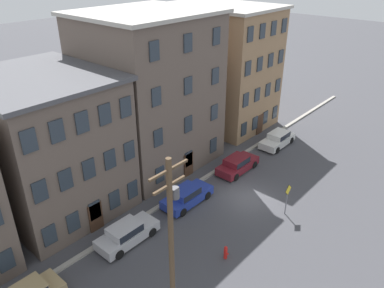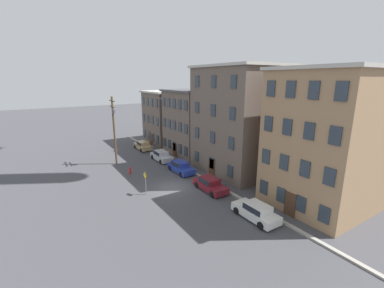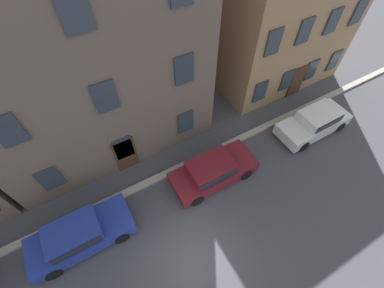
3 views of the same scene
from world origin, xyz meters
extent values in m
plane|color=#424247|center=(0.00, 0.00, 0.00)|extent=(200.00, 200.00, 0.00)
cube|color=#9E998E|center=(0.00, 4.50, 0.08)|extent=(56.00, 0.36, 0.16)
cube|color=#2D3842|center=(-16.58, 5.94, 1.58)|extent=(0.90, 0.10, 1.40)
cube|color=#66564C|center=(-10.35, 11.11, 5.00)|extent=(8.59, 10.22, 10.01)
cube|color=#4C4C51|center=(-10.35, 11.11, 10.16)|extent=(9.09, 10.72, 0.30)
cube|color=#2D3842|center=(-13.78, 5.94, 1.67)|extent=(0.90, 0.10, 1.40)
cube|color=#2D3842|center=(-13.78, 5.94, 5.00)|extent=(0.90, 0.10, 1.40)
cube|color=#2D3842|center=(-13.78, 5.94, 8.34)|extent=(0.90, 0.10, 1.40)
cube|color=#2D3842|center=(-12.06, 5.94, 1.67)|extent=(0.90, 0.10, 1.40)
cube|color=#2D3842|center=(-12.06, 5.94, 5.00)|extent=(0.90, 0.10, 1.40)
cube|color=#2D3842|center=(-12.06, 5.94, 8.34)|extent=(0.90, 0.10, 1.40)
cube|color=#2D3842|center=(-10.35, 5.94, 1.67)|extent=(0.90, 0.10, 1.40)
cube|color=#2D3842|center=(-10.35, 5.94, 5.00)|extent=(0.90, 0.10, 1.40)
cube|color=#2D3842|center=(-10.35, 5.94, 8.34)|extent=(0.90, 0.10, 1.40)
cube|color=#2D3842|center=(-8.63, 5.94, 1.67)|extent=(0.90, 0.10, 1.40)
cube|color=#2D3842|center=(-8.63, 5.94, 5.00)|extent=(0.90, 0.10, 1.40)
cube|color=#2D3842|center=(-8.63, 5.94, 8.34)|extent=(0.90, 0.10, 1.40)
cube|color=#2D3842|center=(-6.91, 5.94, 1.67)|extent=(0.90, 0.10, 1.40)
cube|color=#2D3842|center=(-6.91, 5.94, 5.00)|extent=(0.90, 0.10, 1.40)
cube|color=#2D3842|center=(-6.91, 5.94, 8.34)|extent=(0.90, 0.10, 1.40)
cube|color=#472D1E|center=(-10.35, 5.94, 1.10)|extent=(1.10, 0.10, 2.20)
cube|color=#66564C|center=(-0.56, 10.56, 6.64)|extent=(10.42, 9.11, 13.29)
cube|color=#B7B2A8|center=(-0.56, 10.56, 13.44)|extent=(10.92, 9.61, 0.30)
cube|color=#2D3842|center=(-4.04, 5.94, 1.66)|extent=(0.90, 0.10, 1.40)
cube|color=#2D3842|center=(-4.04, 5.94, 4.98)|extent=(0.90, 0.10, 1.40)
cube|color=#2D3842|center=(-4.04, 5.94, 8.30)|extent=(0.90, 0.10, 1.40)
cube|color=#2D3842|center=(-4.04, 5.94, 11.63)|extent=(0.90, 0.10, 1.40)
cube|color=#2D3842|center=(-0.56, 5.94, 1.66)|extent=(0.90, 0.10, 1.40)
cube|color=#2D3842|center=(-0.56, 5.94, 4.98)|extent=(0.90, 0.10, 1.40)
cube|color=#2D3842|center=(-0.56, 5.94, 8.30)|extent=(0.90, 0.10, 1.40)
cube|color=#2D3842|center=(-0.56, 5.94, 11.63)|extent=(0.90, 0.10, 1.40)
cube|color=#2D3842|center=(2.91, 5.94, 1.66)|extent=(0.90, 0.10, 1.40)
cube|color=#2D3842|center=(2.91, 5.94, 4.98)|extent=(0.90, 0.10, 1.40)
cube|color=#2D3842|center=(2.91, 5.94, 8.30)|extent=(0.90, 0.10, 1.40)
cube|color=#2D3842|center=(2.91, 5.94, 11.63)|extent=(0.90, 0.10, 1.40)
cube|color=#472D1E|center=(-0.56, 5.94, 1.10)|extent=(1.10, 0.10, 2.20)
cube|color=#9E7A56|center=(11.05, 11.72, 6.33)|extent=(8.29, 11.44, 12.67)
cube|color=#B7B2A8|center=(11.05, 11.72, 12.82)|extent=(8.79, 11.94, 0.30)
cube|color=#2D3842|center=(7.94, 5.94, 1.58)|extent=(0.90, 0.10, 1.40)
cube|color=#2D3842|center=(7.94, 5.94, 4.75)|extent=(0.90, 0.10, 1.40)
cube|color=#2D3842|center=(7.94, 5.94, 7.92)|extent=(0.90, 0.10, 1.40)
cube|color=#2D3842|center=(7.94, 5.94, 11.08)|extent=(0.90, 0.10, 1.40)
cube|color=#2D3842|center=(10.01, 5.94, 1.58)|extent=(0.90, 0.10, 1.40)
cube|color=#2D3842|center=(10.01, 5.94, 4.75)|extent=(0.90, 0.10, 1.40)
cube|color=#2D3842|center=(10.01, 5.94, 7.92)|extent=(0.90, 0.10, 1.40)
cube|color=#2D3842|center=(10.01, 5.94, 11.08)|extent=(0.90, 0.10, 1.40)
cube|color=#2D3842|center=(12.09, 5.94, 1.58)|extent=(0.90, 0.10, 1.40)
cube|color=#2D3842|center=(12.09, 5.94, 4.75)|extent=(0.90, 0.10, 1.40)
cube|color=#2D3842|center=(12.09, 5.94, 7.92)|extent=(0.90, 0.10, 1.40)
cube|color=#2D3842|center=(12.09, 5.94, 11.08)|extent=(0.90, 0.10, 1.40)
cube|color=#2D3842|center=(14.16, 5.94, 1.58)|extent=(0.90, 0.10, 1.40)
cube|color=#2D3842|center=(14.16, 5.94, 4.75)|extent=(0.90, 0.10, 1.40)
cube|color=#2D3842|center=(14.16, 5.94, 7.92)|extent=(0.90, 0.10, 1.40)
cube|color=#2D3842|center=(14.16, 5.94, 11.08)|extent=(0.90, 0.10, 1.40)
cube|color=#472D1E|center=(11.05, 5.94, 1.10)|extent=(1.10, 0.10, 2.20)
cylinder|color=black|center=(-15.64, 4.15, 0.33)|extent=(0.66, 0.22, 0.66)
cube|color=#B7B7BC|center=(-9.68, 3.35, 0.53)|extent=(4.40, 1.80, 0.70)
cube|color=#B7B7BC|center=(-9.88, 3.35, 1.15)|extent=(2.20, 1.51, 0.55)
cube|color=#1E232D|center=(-9.88, 3.35, 1.15)|extent=(2.02, 1.58, 0.48)
cylinder|color=black|center=(-8.23, 4.20, 0.33)|extent=(0.66, 0.22, 0.66)
cylinder|color=black|center=(-8.23, 2.50, 0.33)|extent=(0.66, 0.22, 0.66)
cylinder|color=black|center=(-11.13, 4.20, 0.33)|extent=(0.66, 0.22, 0.66)
cylinder|color=black|center=(-11.13, 2.50, 0.33)|extent=(0.66, 0.22, 0.66)
cube|color=#233899|center=(-3.71, 3.27, 0.53)|extent=(4.40, 1.80, 0.70)
cube|color=#233899|center=(-3.91, 3.27, 1.15)|extent=(2.20, 1.51, 0.55)
cube|color=#1E232D|center=(-3.91, 3.27, 1.15)|extent=(2.02, 1.58, 0.48)
cylinder|color=black|center=(-2.26, 4.12, 0.33)|extent=(0.66, 0.22, 0.66)
cylinder|color=black|center=(-2.26, 2.42, 0.33)|extent=(0.66, 0.22, 0.66)
cylinder|color=black|center=(-5.16, 4.12, 0.33)|extent=(0.66, 0.22, 0.66)
cylinder|color=black|center=(-5.16, 2.42, 0.33)|extent=(0.66, 0.22, 0.66)
cube|color=maroon|center=(2.96, 3.15, 0.53)|extent=(4.40, 1.80, 0.70)
cube|color=maroon|center=(2.76, 3.15, 1.15)|extent=(2.20, 1.51, 0.55)
cube|color=#1E232D|center=(2.76, 3.15, 1.15)|extent=(2.02, 1.58, 0.48)
cylinder|color=black|center=(4.41, 4.00, 0.33)|extent=(0.66, 0.22, 0.66)
cylinder|color=black|center=(4.41, 2.30, 0.33)|extent=(0.66, 0.22, 0.66)
cylinder|color=black|center=(1.51, 4.00, 0.33)|extent=(0.66, 0.22, 0.66)
cylinder|color=black|center=(1.51, 2.30, 0.33)|extent=(0.66, 0.22, 0.66)
cube|color=silver|center=(9.77, 3.01, 0.53)|extent=(4.40, 1.80, 0.70)
cube|color=silver|center=(9.97, 3.01, 1.15)|extent=(2.20, 1.51, 0.55)
cube|color=#1E232D|center=(9.97, 3.01, 1.15)|extent=(2.02, 1.58, 0.48)
cylinder|color=black|center=(8.32, 2.16, 0.33)|extent=(0.66, 0.22, 0.66)
cylinder|color=black|center=(8.32, 3.86, 0.33)|extent=(0.66, 0.22, 0.66)
cylinder|color=black|center=(11.22, 2.16, 0.33)|extent=(0.66, 0.22, 0.66)
cylinder|color=black|center=(11.22, 3.86, 0.33)|extent=(0.66, 0.22, 0.66)
cylinder|color=slate|center=(0.13, -3.22, 1.24)|extent=(0.08, 0.08, 2.48)
cube|color=yellow|center=(0.13, -3.25, 2.18)|extent=(0.84, 0.03, 0.84)
cube|color=black|center=(0.13, -3.24, 2.18)|extent=(0.91, 0.02, 0.91)
cylinder|color=brown|center=(-11.69, -2.87, 4.81)|extent=(0.28, 0.28, 9.62)
cube|color=brown|center=(-11.69, -2.87, 9.02)|extent=(2.40, 0.12, 0.12)
cube|color=brown|center=(-11.69, -2.87, 8.22)|extent=(2.00, 0.12, 0.12)
cylinder|color=#515156|center=(-11.34, -2.87, 7.62)|extent=(0.44, 0.44, 0.55)
cylinder|color=red|center=(-6.58, -2.62, 0.40)|extent=(0.24, 0.24, 0.80)
sphere|color=red|center=(-6.58, -2.62, 0.85)|extent=(0.22, 0.22, 0.22)
cylinder|color=red|center=(-6.58, -2.78, 0.45)|extent=(0.10, 0.12, 0.10)
camera|label=1|loc=(-21.71, -13.06, 17.55)|focal=35.00mm
camera|label=2|loc=(23.92, -12.53, 11.91)|focal=24.00mm
camera|label=3|loc=(-1.33, -2.18, 11.79)|focal=24.00mm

